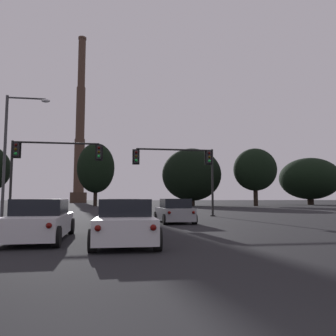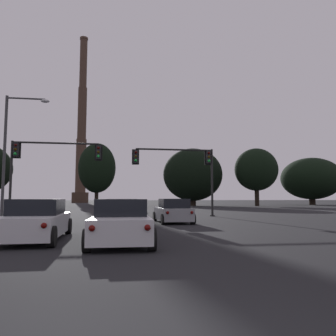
{
  "view_description": "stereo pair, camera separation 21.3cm",
  "coord_description": "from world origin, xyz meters",
  "px_view_note": "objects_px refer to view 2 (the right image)",
  "views": [
    {
      "loc": [
        -0.38,
        -2.78,
        1.45
      ],
      "look_at": [
        4.53,
        28.75,
        4.43
      ],
      "focal_mm": 35.0,
      "sensor_mm": 36.0,
      "label": 1
    },
    {
      "loc": [
        -0.17,
        -2.81,
        1.45
      ],
      "look_at": [
        4.53,
        28.75,
        4.43
      ],
      "focal_mm": 35.0,
      "sensor_mm": 36.0,
      "label": 2
    }
  ],
  "objects_px": {
    "hatchback_right_lane_front": "(173,212)",
    "smokestack": "(82,136)",
    "sedan_left_lane_second": "(36,221)",
    "sedan_center_lane_second": "(121,222)",
    "traffic_light_overhead_right": "(185,164)",
    "street_lamp": "(12,143)",
    "sedan_center_lane_front": "(122,213)",
    "traffic_light_overhead_left": "(44,159)"
  },
  "relations": [
    {
      "from": "sedan_center_lane_front",
      "to": "street_lamp",
      "type": "height_order",
      "value": "street_lamp"
    },
    {
      "from": "hatchback_right_lane_front",
      "to": "sedan_center_lane_second",
      "type": "distance_m",
      "value": 9.09
    },
    {
      "from": "sedan_center_lane_front",
      "to": "hatchback_right_lane_front",
      "type": "relative_size",
      "value": 1.14
    },
    {
      "from": "sedan_left_lane_second",
      "to": "traffic_light_overhead_left",
      "type": "xyz_separation_m",
      "value": [
        -2.75,
        13.18,
        3.76
      ]
    },
    {
      "from": "sedan_center_lane_second",
      "to": "smokestack",
      "type": "distance_m",
      "value": 108.48
    },
    {
      "from": "sedan_center_lane_front",
      "to": "hatchback_right_lane_front",
      "type": "height_order",
      "value": "hatchback_right_lane_front"
    },
    {
      "from": "sedan_center_lane_second",
      "to": "traffic_light_overhead_left",
      "type": "relative_size",
      "value": 0.7
    },
    {
      "from": "traffic_light_overhead_left",
      "to": "street_lamp",
      "type": "relative_size",
      "value": 0.77
    },
    {
      "from": "traffic_light_overhead_left",
      "to": "smokestack",
      "type": "height_order",
      "value": "smokestack"
    },
    {
      "from": "hatchback_right_lane_front",
      "to": "traffic_light_overhead_left",
      "type": "relative_size",
      "value": 0.62
    },
    {
      "from": "street_lamp",
      "to": "smokestack",
      "type": "xyz_separation_m",
      "value": [
        -5.73,
        91.99,
        17.82
      ]
    },
    {
      "from": "sedan_left_lane_second",
      "to": "sedan_center_lane_second",
      "type": "bearing_deg",
      "value": -21.21
    },
    {
      "from": "sedan_left_lane_second",
      "to": "sedan_center_lane_second",
      "type": "relative_size",
      "value": 1.0
    },
    {
      "from": "traffic_light_overhead_right",
      "to": "street_lamp",
      "type": "xyz_separation_m",
      "value": [
        -12.92,
        -1.79,
        1.09
      ]
    },
    {
      "from": "sedan_left_lane_second",
      "to": "street_lamp",
      "type": "relative_size",
      "value": 0.54
    },
    {
      "from": "sedan_left_lane_second",
      "to": "sedan_center_lane_second",
      "type": "xyz_separation_m",
      "value": [
        2.95,
        -1.07,
        0.0
      ]
    },
    {
      "from": "street_lamp",
      "to": "smokestack",
      "type": "height_order",
      "value": "smokestack"
    },
    {
      "from": "hatchback_right_lane_front",
      "to": "traffic_light_overhead_left",
      "type": "height_order",
      "value": "traffic_light_overhead_left"
    },
    {
      "from": "sedan_left_lane_second",
      "to": "street_lamp",
      "type": "bearing_deg",
      "value": 109.9
    },
    {
      "from": "smokestack",
      "to": "sedan_left_lane_second",
      "type": "bearing_deg",
      "value": -84.26
    },
    {
      "from": "sedan_left_lane_second",
      "to": "hatchback_right_lane_front",
      "type": "distance_m",
      "value": 9.64
    },
    {
      "from": "hatchback_right_lane_front",
      "to": "sedan_center_lane_second",
      "type": "relative_size",
      "value": 0.88
    },
    {
      "from": "hatchback_right_lane_front",
      "to": "smokestack",
      "type": "relative_size",
      "value": 0.07
    },
    {
      "from": "sedan_center_lane_front",
      "to": "traffic_light_overhead_right",
      "type": "distance_m",
      "value": 10.1
    },
    {
      "from": "sedan_left_lane_second",
      "to": "smokestack",
      "type": "xyz_separation_m",
      "value": [
        -10.47,
        104.19,
        22.53
      ]
    },
    {
      "from": "sedan_center_lane_front",
      "to": "sedan_center_lane_second",
      "type": "height_order",
      "value": "same"
    },
    {
      "from": "sedan_center_lane_front",
      "to": "sedan_center_lane_second",
      "type": "relative_size",
      "value": 1.0
    },
    {
      "from": "sedan_left_lane_second",
      "to": "hatchback_right_lane_front",
      "type": "xyz_separation_m",
      "value": [
        6.11,
        7.46,
        -0.0
      ]
    },
    {
      "from": "traffic_light_overhead_right",
      "to": "smokestack",
      "type": "height_order",
      "value": "smokestack"
    },
    {
      "from": "sedan_center_lane_second",
      "to": "hatchback_right_lane_front",
      "type": "bearing_deg",
      "value": 70.59
    },
    {
      "from": "traffic_light_overhead_left",
      "to": "street_lamp",
      "type": "distance_m",
      "value": 2.42
    },
    {
      "from": "sedan_center_lane_front",
      "to": "traffic_light_overhead_right",
      "type": "relative_size",
      "value": 0.7
    },
    {
      "from": "traffic_light_overhead_right",
      "to": "smokestack",
      "type": "bearing_deg",
      "value": 101.68
    },
    {
      "from": "sedan_left_lane_second",
      "to": "smokestack",
      "type": "distance_m",
      "value": 107.11
    },
    {
      "from": "hatchback_right_lane_front",
      "to": "street_lamp",
      "type": "distance_m",
      "value": 12.74
    },
    {
      "from": "traffic_light_overhead_left",
      "to": "street_lamp",
      "type": "xyz_separation_m",
      "value": [
        -1.99,
        -0.97,
        0.95
      ]
    },
    {
      "from": "sedan_left_lane_second",
      "to": "traffic_light_overhead_left",
      "type": "height_order",
      "value": "traffic_light_overhead_left"
    },
    {
      "from": "street_lamp",
      "to": "smokestack",
      "type": "bearing_deg",
      "value": 93.56
    },
    {
      "from": "traffic_light_overhead_right",
      "to": "smokestack",
      "type": "xyz_separation_m",
      "value": [
        -18.65,
        90.21,
        18.91
      ]
    },
    {
      "from": "hatchback_right_lane_front",
      "to": "smokestack",
      "type": "xyz_separation_m",
      "value": [
        -16.58,
        96.73,
        22.53
      ]
    },
    {
      "from": "smokestack",
      "to": "sedan_center_lane_second",
      "type": "bearing_deg",
      "value": -82.73
    },
    {
      "from": "hatchback_right_lane_front",
      "to": "smokestack",
      "type": "bearing_deg",
      "value": 97.63
    }
  ]
}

